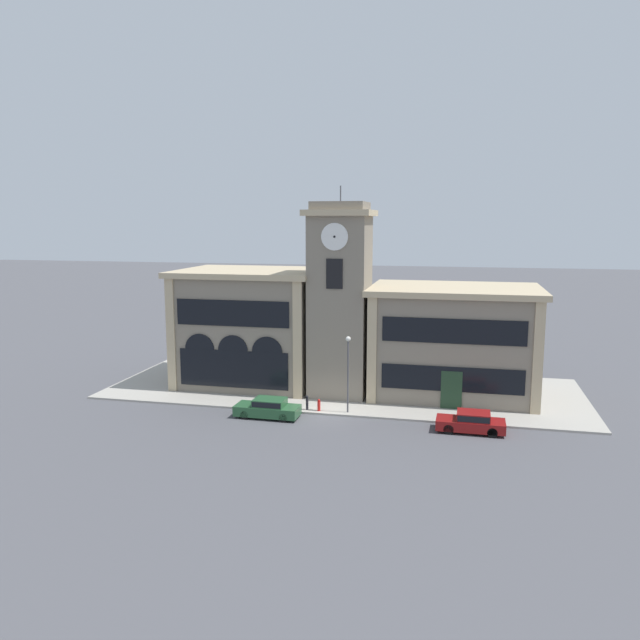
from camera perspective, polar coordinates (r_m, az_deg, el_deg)
ground_plane at (r=44.54m, az=0.46°, el=-8.72°), size 300.00×300.00×0.00m
sidewalk_kerb at (r=51.13m, az=2.16°, el=-6.29°), size 37.64×14.07×0.15m
clock_tower at (r=48.06m, az=1.84°, el=1.81°), size 5.05×5.05×16.21m
town_hall_left_wing at (r=52.66m, az=-6.29°, el=-0.59°), size 11.76×9.57×9.61m
town_hall_right_wing at (r=49.92m, az=12.12°, el=-1.88°), size 13.04×9.57×8.57m
parked_car_near at (r=44.08m, az=-4.77°, el=-7.99°), size 4.52×1.87×1.35m
parked_car_mid at (r=42.17m, az=13.69°, el=-9.00°), size 4.42×1.88×1.35m
street_lamp at (r=43.85m, az=2.58°, el=-3.90°), size 0.36×0.36×5.49m
bollard at (r=45.18m, az=-1.18°, el=-7.58°), size 0.18×0.18×1.06m
fire_hydrant at (r=44.96m, az=-0.10°, el=-7.79°), size 0.22×0.22×0.87m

